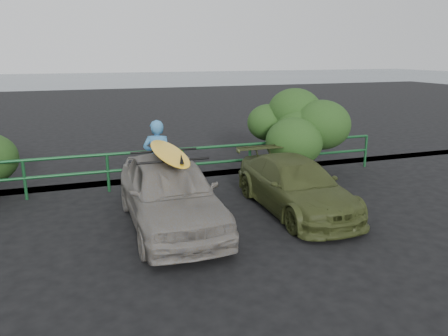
# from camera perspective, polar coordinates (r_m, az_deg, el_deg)

# --- Properties ---
(ground) EXTENTS (80.00, 80.00, 0.00)m
(ground) POSITION_cam_1_polar(r_m,az_deg,el_deg) (7.49, -3.54, -13.45)
(ground) COLOR black
(ocean) EXTENTS (200.00, 200.00, 0.00)m
(ocean) POSITION_cam_1_polar(r_m,az_deg,el_deg) (66.48, -17.94, 11.04)
(ocean) COLOR #515C63
(ocean) RESTS_ON ground
(guardrail) EXTENTS (14.00, 0.08, 1.04)m
(guardrail) POSITION_cam_1_polar(r_m,az_deg,el_deg) (11.89, -10.11, -0.16)
(guardrail) COLOR #134421
(guardrail) RESTS_ON ground
(shrub_right) EXTENTS (3.20, 2.40, 2.33)m
(shrub_right) POSITION_cam_1_polar(r_m,az_deg,el_deg) (13.85, 10.32, 4.68)
(shrub_right) COLOR #244519
(shrub_right) RESTS_ON ground
(sedan) EXTENTS (1.78, 4.40, 1.50)m
(sedan) POSITION_cam_1_polar(r_m,az_deg,el_deg) (9.15, -7.08, -3.08)
(sedan) COLOR slate
(sedan) RESTS_ON ground
(olive_vehicle) EXTENTS (1.66, 4.07, 1.18)m
(olive_vehicle) POSITION_cam_1_polar(r_m,az_deg,el_deg) (10.18, 9.31, -2.25)
(olive_vehicle) COLOR #39421D
(olive_vehicle) RESTS_ON ground
(man) EXTENTS (0.83, 0.68, 1.96)m
(man) POSITION_cam_1_polar(r_m,az_deg,el_deg) (11.06, -8.65, 1.23)
(man) COLOR teal
(man) RESTS_ON ground
(roof_rack) EXTENTS (1.43, 1.00, 0.05)m
(roof_rack) POSITION_cam_1_polar(r_m,az_deg,el_deg) (8.95, -7.24, 1.63)
(roof_rack) COLOR black
(roof_rack) RESTS_ON sedan
(surfboard) EXTENTS (0.58, 2.76, 0.08)m
(surfboard) POSITION_cam_1_polar(r_m,az_deg,el_deg) (8.93, -7.25, 2.03)
(surfboard) COLOR yellow
(surfboard) RESTS_ON roof_rack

